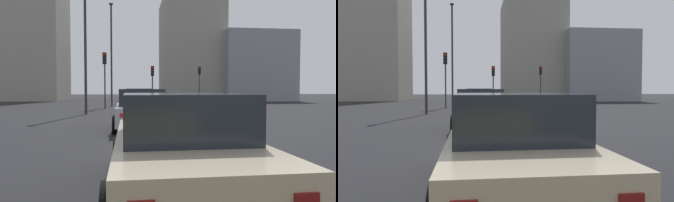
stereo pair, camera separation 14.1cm
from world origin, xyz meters
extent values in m
cube|color=black|center=(0.00, 0.00, -0.10)|extent=(160.00, 160.00, 0.20)
cube|color=maroon|center=(7.65, 1.77, 0.60)|extent=(4.77, 1.82, 0.68)
cube|color=#1E232B|center=(7.41, 1.78, 1.26)|extent=(2.16, 1.58, 0.64)
cylinder|color=black|center=(9.11, 0.88, 0.32)|extent=(0.64, 0.23, 0.64)
cylinder|color=black|center=(9.13, 2.64, 0.32)|extent=(0.64, 0.23, 0.64)
cylinder|color=black|center=(6.17, 0.91, 0.32)|extent=(0.64, 0.23, 0.64)
cylinder|color=black|center=(6.19, 2.67, 0.32)|extent=(0.64, 0.23, 0.64)
cube|color=red|center=(5.25, 1.17, 0.72)|extent=(0.03, 0.20, 0.11)
cube|color=red|center=(5.27, 2.44, 0.72)|extent=(0.03, 0.20, 0.11)
cube|color=#A8AAB2|center=(-0.28, 1.80, 0.59)|extent=(4.25, 2.00, 0.67)
cube|color=#1E232B|center=(-0.49, 1.80, 1.24)|extent=(1.94, 1.70, 0.62)
cylinder|color=black|center=(1.05, 0.91, 0.32)|extent=(0.65, 0.24, 0.64)
cylinder|color=black|center=(0.99, 2.78, 0.32)|extent=(0.65, 0.24, 0.64)
cylinder|color=black|center=(-1.55, 0.83, 0.32)|extent=(0.65, 0.24, 0.64)
cylinder|color=black|center=(-1.61, 2.70, 0.32)|extent=(0.65, 0.24, 0.64)
cube|color=red|center=(-2.36, 1.07, 0.71)|extent=(0.04, 0.20, 0.11)
cube|color=red|center=(-2.41, 2.41, 0.71)|extent=(0.04, 0.20, 0.11)
cube|color=tan|center=(-7.80, 1.40, 0.58)|extent=(4.46, 1.87, 0.63)
cube|color=#1E232B|center=(-8.02, 1.40, 1.19)|extent=(2.02, 1.60, 0.59)
cylinder|color=black|center=(-6.41, 0.55, 0.32)|extent=(0.65, 0.24, 0.64)
cylinder|color=black|center=(-6.45, 2.32, 0.32)|extent=(0.65, 0.24, 0.64)
cube|color=maroon|center=(-10.01, 0.71, 0.69)|extent=(0.03, 0.20, 0.11)
cylinder|color=#2D2D30|center=(15.49, 0.45, 1.36)|extent=(0.11, 0.11, 2.73)
cube|color=black|center=(15.43, 0.45, 3.18)|extent=(0.21, 0.29, 0.90)
sphere|color=red|center=(15.32, 0.44, 3.45)|extent=(0.20, 0.20, 0.20)
sphere|color=black|center=(15.32, 0.44, 3.18)|extent=(0.20, 0.20, 0.20)
sphere|color=black|center=(15.32, 0.44, 2.91)|extent=(0.20, 0.20, 0.20)
cylinder|color=#2D2D30|center=(22.64, -5.39, 1.62)|extent=(0.11, 0.11, 3.23)
cube|color=black|center=(22.58, -5.39, 3.68)|extent=(0.21, 0.29, 0.90)
sphere|color=red|center=(22.47, -5.40, 3.95)|extent=(0.20, 0.20, 0.20)
sphere|color=black|center=(22.47, -5.40, 3.68)|extent=(0.20, 0.20, 0.20)
sphere|color=black|center=(22.47, -5.40, 3.41)|extent=(0.20, 0.20, 0.20)
cylinder|color=#2D2D30|center=(12.31, 4.38, 1.75)|extent=(0.11, 0.11, 3.51)
cube|color=black|center=(12.25, 4.38, 3.96)|extent=(0.23, 0.30, 0.90)
sphere|color=red|center=(12.14, 4.40, 4.23)|extent=(0.20, 0.20, 0.20)
sphere|color=black|center=(12.14, 4.40, 3.96)|extent=(0.20, 0.20, 0.20)
sphere|color=black|center=(12.14, 4.40, 3.69)|extent=(0.20, 0.20, 0.20)
cylinder|color=#2D2D30|center=(6.92, 5.01, 4.05)|extent=(0.16, 0.16, 8.09)
cylinder|color=#2D2D30|center=(15.36, 4.08, 4.46)|extent=(0.16, 0.16, 8.91)
ellipsoid|color=#4C4C51|center=(15.36, 4.08, 9.03)|extent=(0.56, 0.36, 0.24)
cube|color=gray|center=(31.47, -14.00, 4.53)|extent=(14.28, 9.24, 9.06)
cube|color=gray|center=(33.48, -6.00, 7.61)|extent=(14.90, 7.72, 15.21)
cube|color=gray|center=(31.81, 16.00, 8.83)|extent=(8.71, 8.44, 17.65)
camera|label=1|loc=(-12.20, 2.03, 1.54)|focal=32.75mm
camera|label=2|loc=(-12.22, 1.89, 1.54)|focal=32.75mm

